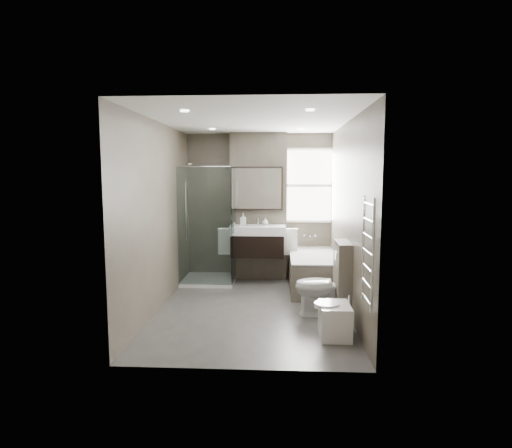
# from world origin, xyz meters

# --- Properties ---
(room) EXTENTS (2.70, 3.90, 2.70)m
(room) POSITION_xyz_m (0.00, 0.00, 1.30)
(room) COLOR #454240
(room) RESTS_ON ground
(vanity_pier) EXTENTS (1.00, 0.25, 2.60)m
(vanity_pier) POSITION_xyz_m (0.00, 1.77, 1.30)
(vanity_pier) COLOR #534C41
(vanity_pier) RESTS_ON ground
(vanity) EXTENTS (0.95, 0.47, 0.66)m
(vanity) POSITION_xyz_m (0.00, 1.43, 0.74)
(vanity) COLOR black
(vanity) RESTS_ON vanity_pier
(mirror_cabinet) EXTENTS (0.86, 0.08, 0.76)m
(mirror_cabinet) POSITION_xyz_m (0.00, 1.61, 1.63)
(mirror_cabinet) COLOR black
(mirror_cabinet) RESTS_ON vanity_pier
(towel_left) EXTENTS (0.24, 0.06, 0.44)m
(towel_left) POSITION_xyz_m (-0.56, 1.40, 0.72)
(towel_left) COLOR silver
(towel_left) RESTS_ON vanity_pier
(towel_right) EXTENTS (0.24, 0.06, 0.44)m
(towel_right) POSITION_xyz_m (0.56, 1.40, 0.72)
(towel_right) COLOR silver
(towel_right) RESTS_ON vanity_pier
(shower_enclosure) EXTENTS (0.90, 0.90, 2.00)m
(shower_enclosure) POSITION_xyz_m (-0.75, 1.35, 0.49)
(shower_enclosure) COLOR white
(shower_enclosure) RESTS_ON ground
(bathtub) EXTENTS (0.75, 1.60, 0.57)m
(bathtub) POSITION_xyz_m (0.92, 1.10, 0.32)
(bathtub) COLOR #534C41
(bathtub) RESTS_ON ground
(window) EXTENTS (0.98, 0.06, 1.33)m
(window) POSITION_xyz_m (0.90, 1.88, 1.68)
(window) COLOR white
(window) RESTS_ON room
(toilet) EXTENTS (0.78, 0.46, 0.78)m
(toilet) POSITION_xyz_m (0.97, -0.23, 0.39)
(toilet) COLOR white
(toilet) RESTS_ON ground
(cistern_box) EXTENTS (0.19, 0.55, 1.00)m
(cistern_box) POSITION_xyz_m (1.21, -0.25, 0.50)
(cistern_box) COLOR #534C41
(cistern_box) RESTS_ON ground
(bidet) EXTENTS (0.41, 0.48, 0.50)m
(bidet) POSITION_xyz_m (1.01, -1.00, 0.20)
(bidet) COLOR white
(bidet) RESTS_ON ground
(towel_radiator) EXTENTS (0.03, 0.49, 1.10)m
(towel_radiator) POSITION_xyz_m (1.25, -1.60, 1.12)
(towel_radiator) COLOR silver
(towel_radiator) RESTS_ON room
(soap_bottle_a) EXTENTS (0.09, 0.10, 0.21)m
(soap_bottle_a) POSITION_xyz_m (-0.25, 1.45, 1.10)
(soap_bottle_a) COLOR white
(soap_bottle_a) RESTS_ON vanity
(soap_bottle_b) EXTENTS (0.10, 0.10, 0.13)m
(soap_bottle_b) POSITION_xyz_m (0.13, 1.50, 1.06)
(soap_bottle_b) COLOR white
(soap_bottle_b) RESTS_ON vanity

